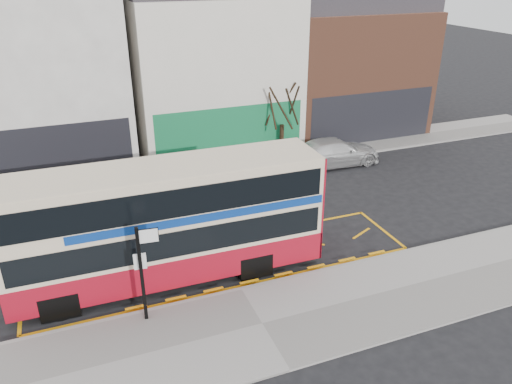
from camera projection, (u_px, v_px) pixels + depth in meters
name	position (u px, v px, depth m)	size (l,w,h in m)	color
ground	(238.00, 286.00, 17.35)	(120.00, 120.00, 0.00)	black
pavement	(262.00, 325.00, 15.38)	(40.00, 4.00, 0.15)	gray
kerb	(241.00, 290.00, 17.01)	(40.00, 0.15, 0.15)	gray
far_pavement	(170.00, 171.00, 26.61)	(50.00, 3.00, 0.15)	gray
road_markings	(224.00, 262.00, 18.70)	(14.00, 3.40, 0.01)	#F7A30D
terrace_left	(41.00, 65.00, 25.95)	(8.00, 8.01, 11.80)	silver
terrace_green_shop	(208.00, 58.00, 29.00)	(9.00, 8.01, 11.30)	beige
terrace_right	(342.00, 57.00, 32.17)	(9.00, 8.01, 10.30)	brown
double_decker_bus	(169.00, 222.00, 16.94)	(10.65, 2.62, 4.24)	beige
bus_stop_post	(143.00, 266.00, 14.78)	(0.80, 0.18, 3.23)	black
car_grey	(151.00, 180.00, 23.90)	(1.46, 4.20, 1.38)	#404248
car_white	(335.00, 152.00, 27.30)	(2.06, 5.06, 1.47)	silver
street_tree_right	(283.00, 95.00, 26.86)	(2.51, 2.51, 5.42)	black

